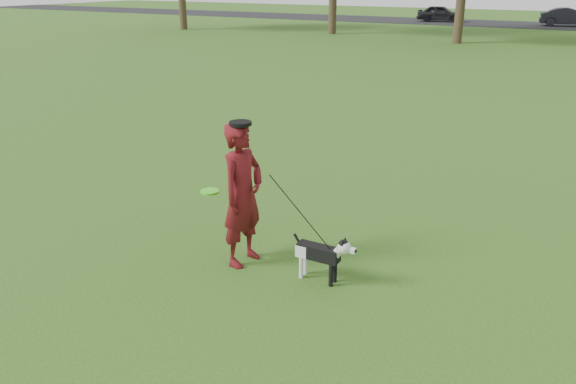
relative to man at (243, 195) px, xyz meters
The scene contains 7 objects.
ground 1.12m from the man, 48.93° to the left, with size 120.00×120.00×0.00m, color #285116.
road 40.53m from the man, 89.36° to the left, with size 120.00×7.00×0.02m, color black.
man is the anchor object (origin of this frame).
dog 1.19m from the man, ahead, with size 0.80×0.16×0.61m.
car_left 41.35m from the man, 101.55° to the left, with size 1.44×3.57×1.22m, color black.
car_mid 40.52m from the man, 88.93° to the left, with size 1.32×3.78×1.25m, color black.
man_held_items 0.74m from the man, ahead, with size 1.73×0.32×1.38m.
Camera 1 is at (3.06, -5.72, 3.34)m, focal length 35.00 mm.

